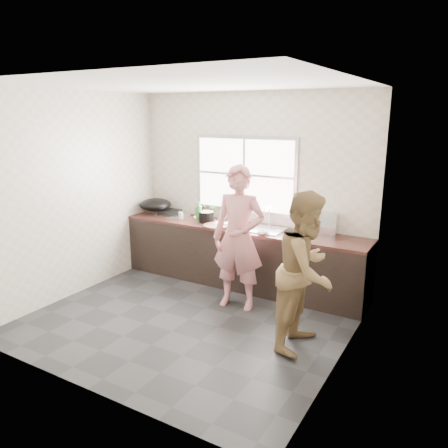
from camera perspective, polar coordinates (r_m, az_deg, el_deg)
The scene contains 30 objects.
floor at distance 5.39m, azimuth -4.51°, elevation -12.30°, with size 3.60×3.20×0.01m, color #27272A.
ceiling at distance 4.83m, azimuth -5.16°, elevation 17.81°, with size 3.60×3.20×0.01m, color silver.
wall_back at distance 6.29m, azimuth 3.61°, elevation 4.61°, with size 3.60×0.01×2.70m, color beige.
wall_left at distance 6.14m, azimuth -18.80°, elevation 3.63°, with size 0.01×3.20×2.70m, color beige.
wall_right at distance 4.19m, azimuth 15.85°, elevation -0.80°, with size 0.01×3.20×2.70m, color beige.
wall_front at distance 3.78m, azimuth -18.90°, elevation -2.67°, with size 3.60×0.01×2.70m, color silver.
cabinet at distance 6.25m, azimuth 2.17°, elevation -4.33°, with size 3.60×0.62×0.82m, color black.
countertop at distance 6.13m, azimuth 2.21°, elevation -0.52°, with size 3.60×0.64×0.04m, color #341A15.
sink at distance 5.97m, azimuth 5.18°, elevation -0.71°, with size 0.55×0.45×0.02m, color silver.
faucet at distance 6.11m, azimuth 6.01°, elevation 1.02°, with size 0.02×0.02×0.30m, color silver.
window_frame at distance 6.29m, azimuth 2.76°, elevation 6.47°, with size 1.60×0.05×1.10m, color #9EA0A5.
window_glazing at distance 6.27m, azimuth 2.65°, elevation 6.44°, with size 1.50×0.01×1.00m, color white.
woman at distance 5.41m, azimuth 1.91°, elevation -2.46°, with size 0.62×0.41×1.69m, color #D47F83.
person_side at distance 4.58m, azimuth 10.73°, elevation -6.03°, with size 0.81×0.63×1.66m, color olive.
cutting_board at distance 6.07m, azimuth -0.96°, elevation -0.27°, with size 0.37×0.37×0.04m, color #331C14.
cleaver at distance 6.14m, azimuth -0.18°, elevation 0.15°, with size 0.22×0.11×0.01m, color silver.
bowl_mince at distance 6.15m, azimuth 1.68°, elevation 0.03°, with size 0.24×0.24×0.06m, color white.
bowl_crabs at distance 5.58m, azimuth 9.19°, elevation -1.64°, with size 0.19×0.19×0.06m, color silver.
bowl_held at distance 5.74m, azimuth 5.12°, elevation -1.06°, with size 0.19×0.19×0.06m, color white.
black_pot at distance 6.35m, azimuth -2.33°, elevation 0.94°, with size 0.22×0.22×0.16m, color black.
plate_food at distance 6.65m, azimuth -3.17°, elevation 0.90°, with size 0.19×0.19×0.02m, color white.
bottle_green at distance 6.53m, azimuth -3.29°, elevation 1.81°, with size 0.11×0.11×0.27m, color #2A8331.
bottle_brown_tall at distance 6.72m, azimuth -3.33°, elevation 1.79°, with size 0.08×0.09×0.19m, color #512414.
bottle_brown_short at distance 6.66m, azimuth -2.47°, elevation 1.56°, with size 0.12×0.12×0.16m, color #412A10.
glass_jar at distance 6.59m, azimuth -5.66°, elevation 1.12°, with size 0.07×0.07×0.10m, color silver.
burner at distance 7.02m, azimuth -6.99°, elevation 1.69°, with size 0.36×0.36×0.05m, color black.
wok at distance 6.94m, azimuth -8.94°, elevation 2.53°, with size 0.49×0.49×0.18m, color black.
dish_rack at distance 5.88m, azimuth 12.87°, elevation 0.15°, with size 0.38×0.27×0.29m, color #B8B9BE.
pot_lid_left at distance 6.80m, azimuth -5.46°, elevation 1.15°, with size 0.26×0.26×0.01m, color silver.
pot_lid_right at distance 6.77m, azimuth -6.69°, elevation 1.06°, with size 0.25×0.25×0.01m, color silver.
Camera 1 is at (2.78, -3.94, 2.40)m, focal length 35.00 mm.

